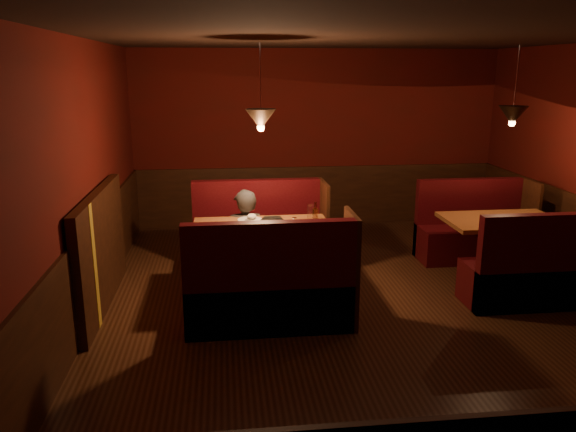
{
  "coord_description": "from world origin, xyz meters",
  "views": [
    {
      "loc": [
        -1.55,
        -5.68,
        2.58
      ],
      "look_at": [
        -0.84,
        0.49,
        0.95
      ],
      "focal_mm": 35.0,
      "sensor_mm": 36.0,
      "label": 1
    }
  ],
  "objects": [
    {
      "name": "second_table",
      "position": [
        1.85,
        0.67,
        0.58
      ],
      "size": [
        1.4,
        0.89,
        0.79
      ],
      "color": "brown",
      "rests_on": "ground"
    },
    {
      "name": "main_bench_far",
      "position": [
        -1.1,
        1.38,
        0.37
      ],
      "size": [
        1.72,
        0.62,
        1.18
      ],
      "color": "#330407",
      "rests_on": "ground"
    },
    {
      "name": "diner_a",
      "position": [
        -1.32,
        1.03,
        0.75
      ],
      "size": [
        0.58,
        0.41,
        1.51
      ],
      "primitive_type": "imported",
      "rotation": [
        0.0,
        0.0,
        3.24
      ],
      "color": "#272728",
      "rests_on": "ground"
    },
    {
      "name": "room",
      "position": [
        -0.28,
        0.05,
        1.05
      ],
      "size": [
        6.02,
        7.02,
        2.92
      ],
      "color": "#32190C",
      "rests_on": "ground"
    },
    {
      "name": "diner_b",
      "position": [
        -1.04,
        -0.21,
        0.74
      ],
      "size": [
        0.87,
        0.78,
        1.48
      ],
      "primitive_type": "imported",
      "rotation": [
        0.0,
        0.0,
        0.36
      ],
      "color": "black",
      "rests_on": "ground"
    },
    {
      "name": "second_bench_far",
      "position": [
        1.88,
        1.5,
        0.35
      ],
      "size": [
        1.54,
        0.58,
        1.1
      ],
      "color": "#330407",
      "rests_on": "ground"
    },
    {
      "name": "second_bench_near",
      "position": [
        1.88,
        -0.17,
        0.35
      ],
      "size": [
        1.54,
        0.58,
        1.1
      ],
      "color": "#330407",
      "rests_on": "ground"
    },
    {
      "name": "main_bench_near",
      "position": [
        -1.1,
        -0.4,
        0.37
      ],
      "size": [
        1.72,
        0.62,
        1.18
      ],
      "color": "#330407",
      "rests_on": "ground"
    },
    {
      "name": "main_table",
      "position": [
        -1.12,
        0.49,
        0.65
      ],
      "size": [
        1.57,
        0.95,
        1.1
      ],
      "color": "brown",
      "rests_on": "ground"
    }
  ]
}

